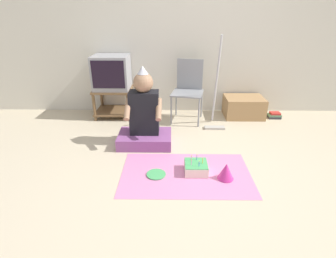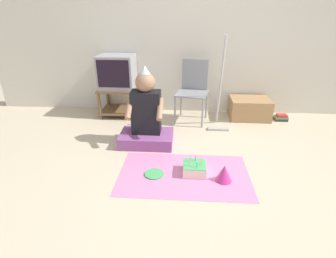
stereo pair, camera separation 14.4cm
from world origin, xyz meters
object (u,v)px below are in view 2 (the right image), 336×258
at_px(folding_chair, 193,87).
at_px(birthday_cake, 194,168).
at_px(cardboard_box_stack, 249,108).
at_px(paper_plate, 154,174).
at_px(person_seated, 146,119).
at_px(dust_mop, 220,103).
at_px(tv, 117,72).
at_px(party_hat_blue, 224,173).
at_px(book_pile, 281,118).

bearing_deg(folding_chair, birthday_cake, -89.86).
height_order(cardboard_box_stack, birthday_cake, cardboard_box_stack).
bearing_deg(paper_plate, person_seated, 103.92).
bearing_deg(birthday_cake, paper_plate, -171.64).
height_order(dust_mop, person_seated, dust_mop).
height_order(folding_chair, birthday_cake, folding_chair).
relative_size(birthday_cake, paper_plate, 1.19).
relative_size(person_seated, paper_plate, 4.95).
bearing_deg(folding_chair, dust_mop, -41.54).
xyz_separation_m(folding_chair, cardboard_box_stack, (0.87, 0.10, -0.34)).
bearing_deg(cardboard_box_stack, person_seated, -146.67).
distance_m(tv, folding_chair, 1.15).
height_order(dust_mop, birthday_cake, dust_mop).
relative_size(dust_mop, party_hat_blue, 7.59).
relative_size(birthday_cake, party_hat_blue, 1.39).
distance_m(birthday_cake, party_hat_blue, 0.30).
bearing_deg(folding_chair, person_seated, -124.04).
height_order(book_pile, party_hat_blue, party_hat_blue).
distance_m(folding_chair, book_pile, 1.41).
bearing_deg(party_hat_blue, cardboard_box_stack, 70.94).
distance_m(cardboard_box_stack, party_hat_blue, 1.79).
bearing_deg(dust_mop, book_pile, 19.92).
height_order(book_pile, paper_plate, book_pile).
relative_size(dust_mop, book_pile, 6.45).
xyz_separation_m(dust_mop, paper_plate, (-0.75, -1.22, -0.35)).
height_order(tv, person_seated, person_seated).
xyz_separation_m(book_pile, person_seated, (-1.90, -0.88, 0.28)).
distance_m(dust_mop, person_seated, 1.06).
bearing_deg(tv, folding_chair, -5.60).
xyz_separation_m(birthday_cake, paper_plate, (-0.40, -0.06, -0.05)).
distance_m(book_pile, paper_plate, 2.34).
bearing_deg(dust_mop, birthday_cake, -106.94).
height_order(person_seated, birthday_cake, person_seated).
relative_size(person_seated, party_hat_blue, 5.78).
relative_size(dust_mop, paper_plate, 6.50).
xyz_separation_m(person_seated, paper_plate, (0.17, -0.69, -0.31)).
xyz_separation_m(party_hat_blue, paper_plate, (-0.68, 0.05, -0.08)).
bearing_deg(birthday_cake, person_seated, 132.02).
bearing_deg(birthday_cake, tv, 125.52).
bearing_deg(tv, cardboard_box_stack, -0.24).
bearing_deg(party_hat_blue, dust_mop, 86.68).
distance_m(person_seated, paper_plate, 0.78).
bearing_deg(paper_plate, birthday_cake, 8.36).
distance_m(cardboard_box_stack, book_pile, 0.48).
xyz_separation_m(cardboard_box_stack, paper_plate, (-1.26, -1.64, -0.14)).
relative_size(cardboard_box_stack, dust_mop, 0.47).
bearing_deg(tv, dust_mop, -16.03).
distance_m(birthday_cake, paper_plate, 0.41).
height_order(cardboard_box_stack, paper_plate, cardboard_box_stack).
distance_m(book_pile, person_seated, 2.11).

